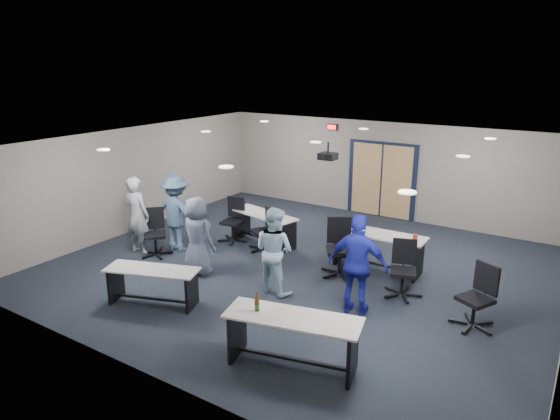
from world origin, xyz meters
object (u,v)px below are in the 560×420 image
Objects in this scene: table_front_left at (153,280)px; table_front_right at (292,332)px; chair_back_a at (232,220)px; chair_loose_right at (475,297)px; person_back at (176,213)px; person_navy at (358,265)px; person_plaid at (197,236)px; chair_back_b at (262,230)px; chair_back_c at (340,248)px; chair_loose_left at (155,233)px; table_back_left at (263,223)px; person_gray at (137,215)px; person_lightblue at (274,250)px; table_back_right at (378,245)px; chair_back_d at (403,270)px.

table_front_right is at bearing -25.17° from table_front_left.
chair_back_a is at bearing 123.73° from table_front_right.
chair_loose_right is 0.60× the size of person_back.
person_plaid is at bearing -2.98° from person_navy.
chair_loose_right is at bearing 172.89° from person_back.
table_front_right is 4.73m from chair_back_b.
person_plaid is (-0.37, -1.83, 0.33)m from chair_back_b.
person_navy and person_back have the same top height.
chair_back_c is 0.65× the size of person_navy.
person_plaid reaches higher than chair_loose_left.
person_navy is at bearing -17.95° from table_back_left.
person_plaid is at bearing 138.84° from table_front_right.
chair_back_a reaches higher than chair_back_b.
table_back_left is at bearing 115.85° from table_front_right.
chair_back_a is (-0.71, -0.30, 0.03)m from table_back_left.
person_gray is 1.08× the size of person_lightblue.
person_lightblue is 3.18m from person_back.
person_gray is at bearing 123.38° from table_front_left.
person_lightblue is at bearing 26.24° from table_front_left.
person_plaid is 3.52m from person_navy.
chair_back_a is (-3.68, -0.31, -0.01)m from table_back_right.
person_gray is 5.46m from person_navy.
chair_back_c reaches higher than table_back_left.
chair_back_a reaches higher than chair_back_d.
table_back_left is 2.97m from person_gray.
chair_back_a is 0.91× the size of chair_back_c.
chair_back_a reaches higher than table_front_left.
chair_back_d is at bearing 66.05° from table_front_right.
chair_back_c reaches higher than table_back_right.
table_front_right is 1.90× the size of chair_loose_right.
table_back_left is at bearing -139.16° from person_gray.
person_plaid is (-0.13, -2.22, 0.31)m from table_back_left.
person_navy is at bearing 165.86° from person_back.
chair_back_a is at bearing 16.92° from chair_loose_left.
chair_loose_right is at bearing 17.25° from chair_back_b.
table_front_left is 0.98× the size of person_back.
person_plaid reaches higher than table_front_right.
person_gray reaches higher than chair_back_a.
person_plaid is at bearing 79.18° from table_front_left.
table_front_left is 3.79m from chair_back_c.
person_plaid is at bearing -72.59° from chair_back_b.
chair_loose_left is 1.54m from person_plaid.
table_front_right is 1.14× the size of person_gray.
person_gray is at bearing 7.93° from person_lightblue.
chair_loose_right is 0.60× the size of person_navy.
table_front_left is 1.56m from person_plaid.
chair_back_d is at bearing -161.81° from person_plaid.
table_back_right is 1.85× the size of chair_back_d.
table_front_right reaches higher than chair_loose_right.
table_front_right is 3.27m from chair_loose_right.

